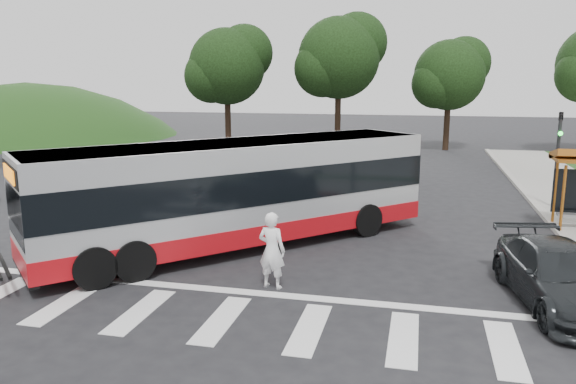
% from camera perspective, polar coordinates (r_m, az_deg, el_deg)
% --- Properties ---
extents(ground, '(140.00, 140.00, 0.00)m').
position_cam_1_polar(ground, '(17.44, -1.09, -6.26)').
color(ground, black).
rests_on(ground, ground).
extents(curb_east, '(0.30, 40.00, 0.15)m').
position_cam_1_polar(curb_east, '(25.12, 24.16, -1.60)').
color(curb_east, '#9E9991').
rests_on(curb_east, ground).
extents(hillside_nw, '(44.00, 44.00, 10.00)m').
position_cam_1_polar(hillside_nw, '(58.82, -24.75, 5.20)').
color(hillside_nw, '#183A12').
rests_on(hillside_nw, ground).
extents(crosswalk_ladder, '(18.00, 2.60, 0.01)m').
position_cam_1_polar(crosswalk_ladder, '(12.97, -6.75, -12.73)').
color(crosswalk_ladder, silver).
rests_on(crosswalk_ladder, ground).
extents(traffic_signal_ne_short, '(0.18, 0.37, 4.00)m').
position_cam_1_polar(traffic_signal_ne_short, '(25.33, 25.73, 3.90)').
color(traffic_signal_ne_short, black).
rests_on(traffic_signal_ne_short, ground).
extents(tree_north_a, '(6.60, 6.15, 10.17)m').
position_cam_1_polar(tree_north_a, '(42.62, 5.31, 13.55)').
color(tree_north_a, black).
rests_on(tree_north_a, ground).
extents(tree_north_b, '(5.72, 5.33, 8.43)m').
position_cam_1_polar(tree_north_b, '(44.19, 16.18, 11.45)').
color(tree_north_b, black).
rests_on(tree_north_b, ground).
extents(tree_north_c, '(6.16, 5.74, 9.30)m').
position_cam_1_polar(tree_north_c, '(42.56, -6.11, 12.69)').
color(tree_north_c, black).
rests_on(tree_north_c, ground).
extents(transit_bus, '(11.04, 11.36, 3.36)m').
position_cam_1_polar(transit_bus, '(17.89, -4.90, -0.28)').
color(transit_bus, '#B7BABC').
rests_on(transit_bus, ground).
extents(pedestrian, '(0.82, 0.62, 2.00)m').
position_cam_1_polar(pedestrian, '(14.40, -1.65, -5.93)').
color(pedestrian, white).
rests_on(pedestrian, ground).
extents(dark_sedan, '(2.87, 5.26, 1.44)m').
position_cam_1_polar(dark_sedan, '(14.87, 25.85, -7.68)').
color(dark_sedan, '#222527').
rests_on(dark_sedan, ground).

